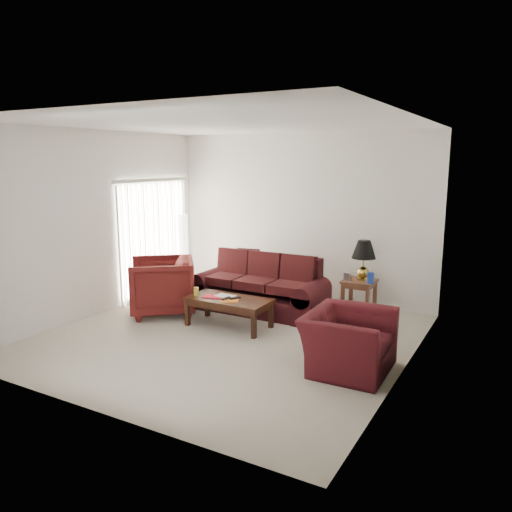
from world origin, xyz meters
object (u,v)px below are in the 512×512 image
(armchair_right, at_px, (348,341))
(end_table, at_px, (359,296))
(floor_lamp, at_px, (183,251))
(armchair_left, at_px, (162,286))
(sofa, at_px, (259,285))
(coffee_table, at_px, (229,312))

(armchair_right, bearing_deg, end_table, 13.35)
(floor_lamp, height_order, armchair_right, floor_lamp)
(floor_lamp, relative_size, armchair_left, 1.44)
(armchair_left, distance_m, armchair_right, 3.51)
(floor_lamp, bearing_deg, armchair_right, -28.37)
(sofa, xyz_separation_m, floor_lamp, (-2.12, 0.71, 0.28))
(sofa, bearing_deg, floor_lamp, 164.67)
(end_table, distance_m, coffee_table, 2.25)
(sofa, distance_m, floor_lamp, 2.25)
(coffee_table, bearing_deg, end_table, 38.48)
(end_table, relative_size, coffee_table, 0.44)
(coffee_table, bearing_deg, armchair_left, 169.48)
(sofa, height_order, floor_lamp, floor_lamp)
(armchair_right, xyz_separation_m, coffee_table, (-2.12, 0.64, -0.13))
(floor_lamp, height_order, armchair_left, floor_lamp)
(sofa, xyz_separation_m, end_table, (1.50, 0.74, -0.18))
(armchair_left, bearing_deg, floor_lamp, 167.08)
(armchair_left, distance_m, coffee_table, 1.35)
(floor_lamp, height_order, coffee_table, floor_lamp)
(end_table, height_order, armchair_right, armchair_right)
(armchair_left, height_order, coffee_table, armchair_left)
(sofa, distance_m, coffee_table, 0.96)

